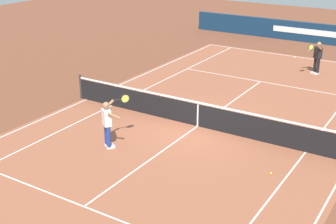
{
  "coord_description": "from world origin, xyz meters",
  "views": [
    {
      "loc": [
        14.24,
        7.56,
        7.01
      ],
      "look_at": [
        1.28,
        -0.52,
        0.9
      ],
      "focal_mm": 49.64,
      "sensor_mm": 36.0,
      "label": 1
    }
  ],
  "objects_px": {
    "tennis_net": "(198,114)",
    "tennis_player_far": "(317,56)",
    "tennis_player_near": "(108,122)",
    "tennis_ball": "(271,173)"
  },
  "relations": [
    {
      "from": "tennis_net",
      "to": "tennis_player_far",
      "type": "distance_m",
      "value": 9.32
    },
    {
      "from": "tennis_player_near",
      "to": "tennis_ball",
      "type": "relative_size",
      "value": 25.71
    },
    {
      "from": "tennis_net",
      "to": "tennis_player_near",
      "type": "bearing_deg",
      "value": -28.51
    },
    {
      "from": "tennis_ball",
      "to": "tennis_player_near",
      "type": "bearing_deg",
      "value": -78.17
    },
    {
      "from": "tennis_player_far",
      "to": "tennis_ball",
      "type": "bearing_deg",
      "value": 8.96
    },
    {
      "from": "tennis_player_far",
      "to": "tennis_ball",
      "type": "relative_size",
      "value": 25.71
    },
    {
      "from": "tennis_net",
      "to": "tennis_player_near",
      "type": "relative_size",
      "value": 6.89
    },
    {
      "from": "tennis_net",
      "to": "tennis_player_far",
      "type": "relative_size",
      "value": 6.89
    },
    {
      "from": "tennis_net",
      "to": "tennis_ball",
      "type": "height_order",
      "value": "tennis_net"
    },
    {
      "from": "tennis_player_near",
      "to": "tennis_ball",
      "type": "bearing_deg",
      "value": 101.83
    }
  ]
}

